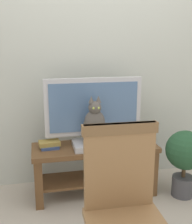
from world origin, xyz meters
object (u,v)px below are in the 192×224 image
object	(u,v)px
tv	(94,109)
potted_plant	(185,156)
book_stack	(50,144)
cat	(94,125)
media_box	(94,145)
tv_stand	(95,160)
wooden_chair	(124,204)

from	to	relation	value
tv	potted_plant	distance (m)	0.95
book_stack	cat	bearing A→B (deg)	-12.60
media_box	tv_stand	bearing A→B (deg)	68.81
tv	cat	xyz separation A→B (m)	(-0.02, -0.12, -0.12)
wooden_chair	tv_stand	bearing A→B (deg)	86.17
cat	wooden_chair	bearing A→B (deg)	-93.18
wooden_chair	tv	bearing A→B (deg)	86.36
tv_stand	wooden_chair	distance (m)	1.16
tv_stand	potted_plant	size ratio (longest dim) A/B	1.80
wooden_chair	potted_plant	distance (m)	1.28
media_box	cat	bearing A→B (deg)	-84.75
tv_stand	media_box	distance (m)	0.18
wooden_chair	potted_plant	xyz separation A→B (m)	(0.88, 0.91, -0.17)
tv_stand	media_box	bearing A→B (deg)	-111.19
cat	potted_plant	size ratio (longest dim) A/B	0.68
tv	wooden_chair	size ratio (longest dim) A/B	0.90
wooden_chair	potted_plant	world-z (taller)	wooden_chair
book_stack	potted_plant	xyz separation A→B (m)	(1.22, -0.25, -0.11)
cat	potted_plant	world-z (taller)	cat
wooden_chair	book_stack	bearing A→B (deg)	106.38
cat	tv	bearing A→B (deg)	82.05
tv	potted_plant	bearing A→B (deg)	-19.01
tv_stand	tv	size ratio (longest dim) A/B	1.29
book_stack	media_box	bearing A→B (deg)	-10.93
tv	media_box	distance (m)	0.32
tv_stand	media_box	world-z (taller)	media_box
tv_stand	tv	xyz separation A→B (m)	(0.00, 0.06, 0.48)
media_box	cat	xyz separation A→B (m)	(0.00, -0.01, 0.19)
cat	book_stack	xyz separation A→B (m)	(-0.40, 0.09, -0.18)
tv_stand	wooden_chair	xyz separation A→B (m)	(-0.08, -1.13, 0.23)
tv_stand	cat	size ratio (longest dim) A/B	2.67
tv_stand	potted_plant	world-z (taller)	potted_plant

